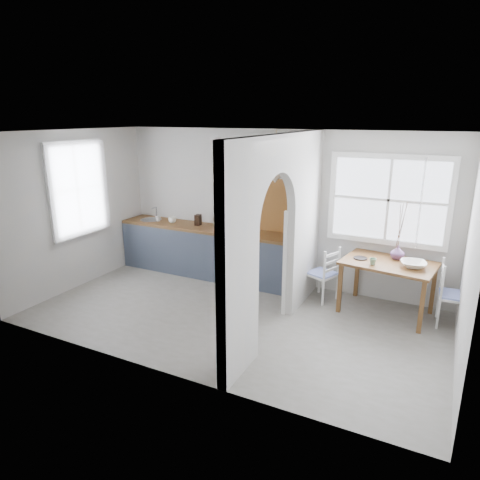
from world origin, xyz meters
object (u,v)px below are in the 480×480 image
at_px(kettle, 289,232).
at_px(dining_table, 386,288).
at_px(vase, 398,252).
at_px(chair_left, 322,273).
at_px(chair_right, 455,295).

bearing_deg(kettle, dining_table, 0.46).
height_order(kettle, vase, kettle).
relative_size(dining_table, chair_left, 1.45).
distance_m(chair_right, vase, 0.95).
bearing_deg(chair_right, kettle, 82.75).
height_order(dining_table, vase, vase).
bearing_deg(kettle, chair_right, 2.38).
xyz_separation_m(chair_right, kettle, (-2.48, 0.14, 0.55)).
xyz_separation_m(chair_left, kettle, (-0.60, 0.08, 0.57)).
relative_size(dining_table, vase, 6.07).
xyz_separation_m(chair_right, vase, (-0.82, 0.20, 0.44)).
xyz_separation_m(dining_table, chair_left, (-0.98, 0.06, 0.04)).
distance_m(chair_right, kettle, 2.55).
height_order(dining_table, kettle, kettle).
xyz_separation_m(chair_left, chair_right, (1.88, -0.06, 0.02)).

